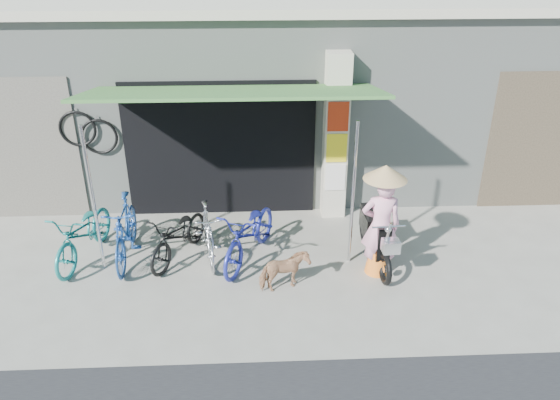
{
  "coord_description": "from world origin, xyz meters",
  "views": [
    {
      "loc": [
        -0.56,
        -6.65,
        4.78
      ],
      "look_at": [
        -0.2,
        1.0,
        1.0
      ],
      "focal_mm": 35.0,
      "sensor_mm": 36.0,
      "label": 1
    }
  ],
  "objects_px": {
    "street_dog": "(284,271)",
    "nun": "(381,222)",
    "bike_teal": "(84,233)",
    "bike_silver": "(208,233)",
    "bike_blue": "(125,230)",
    "bike_navy": "(250,233)",
    "bike_black": "(179,235)",
    "moped": "(375,236)"
  },
  "relations": [
    {
      "from": "bike_teal",
      "to": "nun",
      "type": "distance_m",
      "value": 4.67
    },
    {
      "from": "bike_black",
      "to": "moped",
      "type": "distance_m",
      "value": 3.12
    },
    {
      "from": "bike_navy",
      "to": "moped",
      "type": "xyz_separation_m",
      "value": [
        1.97,
        -0.11,
        -0.04
      ]
    },
    {
      "from": "bike_silver",
      "to": "street_dog",
      "type": "bearing_deg",
      "value": -48.76
    },
    {
      "from": "street_dog",
      "to": "nun",
      "type": "height_order",
      "value": "nun"
    },
    {
      "from": "bike_teal",
      "to": "bike_silver",
      "type": "relative_size",
      "value": 1.19
    },
    {
      "from": "bike_teal",
      "to": "street_dog",
      "type": "distance_m",
      "value": 3.3
    },
    {
      "from": "bike_black",
      "to": "moped",
      "type": "bearing_deg",
      "value": 20.95
    },
    {
      "from": "bike_navy",
      "to": "bike_teal",
      "type": "bearing_deg",
      "value": -159.95
    },
    {
      "from": "bike_blue",
      "to": "bike_navy",
      "type": "xyz_separation_m",
      "value": [
        1.98,
        -0.12,
        -0.04
      ]
    },
    {
      "from": "street_dog",
      "to": "bike_black",
      "type": "bearing_deg",
      "value": 38.9
    },
    {
      "from": "bike_navy",
      "to": "bike_silver",
      "type": "bearing_deg",
      "value": -164.48
    },
    {
      "from": "bike_blue",
      "to": "bike_navy",
      "type": "height_order",
      "value": "bike_blue"
    },
    {
      "from": "bike_navy",
      "to": "nun",
      "type": "xyz_separation_m",
      "value": [
        1.97,
        -0.45,
        0.41
      ]
    },
    {
      "from": "street_dog",
      "to": "bike_teal",
      "type": "bearing_deg",
      "value": 51.28
    },
    {
      "from": "bike_silver",
      "to": "moped",
      "type": "xyz_separation_m",
      "value": [
        2.65,
        -0.2,
        -0.0
      ]
    },
    {
      "from": "bike_blue",
      "to": "bike_black",
      "type": "bearing_deg",
      "value": -3.42
    },
    {
      "from": "bike_teal",
      "to": "moped",
      "type": "relative_size",
      "value": 1.02
    },
    {
      "from": "bike_black",
      "to": "moped",
      "type": "relative_size",
      "value": 0.92
    },
    {
      "from": "bike_black",
      "to": "bike_teal",
      "type": "bearing_deg",
      "value": -157.36
    },
    {
      "from": "moped",
      "to": "nun",
      "type": "xyz_separation_m",
      "value": [
        -0.01,
        -0.34,
        0.44
      ]
    },
    {
      "from": "bike_blue",
      "to": "street_dog",
      "type": "distance_m",
      "value": 2.66
    },
    {
      "from": "bike_navy",
      "to": "nun",
      "type": "relative_size",
      "value": 1.02
    },
    {
      "from": "bike_blue",
      "to": "street_dog",
      "type": "xyz_separation_m",
      "value": [
        2.47,
        -0.96,
        -0.21
      ]
    },
    {
      "from": "street_dog",
      "to": "bike_blue",
      "type": "bearing_deg",
      "value": 47.68
    },
    {
      "from": "bike_blue",
      "to": "moped",
      "type": "xyz_separation_m",
      "value": [
        3.95,
        -0.23,
        -0.08
      ]
    },
    {
      "from": "bike_silver",
      "to": "street_dog",
      "type": "xyz_separation_m",
      "value": [
        1.17,
        -0.94,
        -0.14
      ]
    },
    {
      "from": "bike_navy",
      "to": "street_dog",
      "type": "bearing_deg",
      "value": -36.19
    },
    {
      "from": "bike_teal",
      "to": "bike_navy",
      "type": "height_order",
      "value": "bike_navy"
    },
    {
      "from": "street_dog",
      "to": "moped",
      "type": "xyz_separation_m",
      "value": [
        1.48,
        0.74,
        0.13
      ]
    },
    {
      "from": "bike_teal",
      "to": "bike_silver",
      "type": "xyz_separation_m",
      "value": [
        1.97,
        -0.06,
        -0.02
      ]
    },
    {
      "from": "bike_teal",
      "to": "bike_silver",
      "type": "height_order",
      "value": "bike_teal"
    },
    {
      "from": "moped",
      "to": "nun",
      "type": "distance_m",
      "value": 0.56
    },
    {
      "from": "bike_black",
      "to": "nun",
      "type": "xyz_separation_m",
      "value": [
        3.1,
        -0.55,
        0.47
      ]
    },
    {
      "from": "bike_silver",
      "to": "street_dog",
      "type": "distance_m",
      "value": 1.51
    },
    {
      "from": "street_dog",
      "to": "nun",
      "type": "distance_m",
      "value": 1.63
    },
    {
      "from": "bike_blue",
      "to": "bike_teal",
      "type": "bearing_deg",
      "value": 174.75
    },
    {
      "from": "bike_teal",
      "to": "bike_black",
      "type": "bearing_deg",
      "value": 9.82
    },
    {
      "from": "bike_black",
      "to": "nun",
      "type": "relative_size",
      "value": 0.88
    },
    {
      "from": "bike_blue",
      "to": "moped",
      "type": "distance_m",
      "value": 3.96
    },
    {
      "from": "bike_blue",
      "to": "nun",
      "type": "bearing_deg",
      "value": -10.25
    },
    {
      "from": "moped",
      "to": "nun",
      "type": "bearing_deg",
      "value": -94.55
    }
  ]
}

